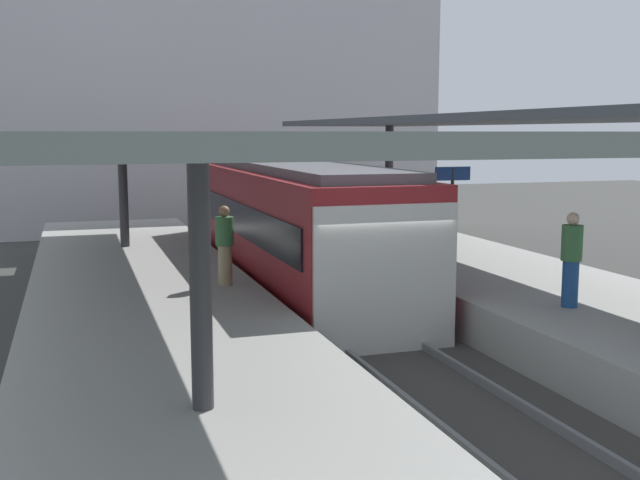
{
  "coord_description": "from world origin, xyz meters",
  "views": [
    {
      "loc": [
        -5.07,
        -12.95,
        4.02
      ],
      "look_at": [
        0.14,
        3.02,
        1.63
      ],
      "focal_mm": 42.69,
      "sensor_mm": 36.0,
      "label": 1
    }
  ],
  "objects_px": {
    "platform_sign": "(452,192)",
    "litter_bin": "(388,236)",
    "commuter_train": "(293,227)",
    "passenger_far_end": "(225,244)",
    "passenger_near_bench": "(571,258)"
  },
  "relations": [
    {
      "from": "commuter_train",
      "to": "litter_bin",
      "type": "bearing_deg",
      "value": 1.85
    },
    {
      "from": "commuter_train",
      "to": "passenger_near_bench",
      "type": "xyz_separation_m",
      "value": [
        3.08,
        -6.7,
        0.13
      ]
    },
    {
      "from": "litter_bin",
      "to": "passenger_near_bench",
      "type": "relative_size",
      "value": 0.48
    },
    {
      "from": "platform_sign",
      "to": "passenger_near_bench",
      "type": "xyz_separation_m",
      "value": [
        -0.39,
        -5.12,
        -0.77
      ]
    },
    {
      "from": "platform_sign",
      "to": "passenger_far_end",
      "type": "distance_m",
      "value": 5.93
    },
    {
      "from": "passenger_far_end",
      "to": "commuter_train",
      "type": "bearing_deg",
      "value": 52.6
    },
    {
      "from": "litter_bin",
      "to": "passenger_far_end",
      "type": "height_order",
      "value": "passenger_far_end"
    },
    {
      "from": "commuter_train",
      "to": "platform_sign",
      "type": "height_order",
      "value": "commuter_train"
    },
    {
      "from": "commuter_train",
      "to": "passenger_near_bench",
      "type": "relative_size",
      "value": 7.07
    },
    {
      "from": "platform_sign",
      "to": "litter_bin",
      "type": "height_order",
      "value": "platform_sign"
    },
    {
      "from": "passenger_near_bench",
      "to": "passenger_far_end",
      "type": "height_order",
      "value": "passenger_near_bench"
    },
    {
      "from": "commuter_train",
      "to": "passenger_far_end",
      "type": "relative_size",
      "value": 7.37
    },
    {
      "from": "litter_bin",
      "to": "platform_sign",
      "type": "bearing_deg",
      "value": -60.77
    },
    {
      "from": "platform_sign",
      "to": "passenger_far_end",
      "type": "bearing_deg",
      "value": -166.59
    },
    {
      "from": "passenger_near_bench",
      "to": "litter_bin",
      "type": "bearing_deg",
      "value": 94.59
    }
  ]
}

